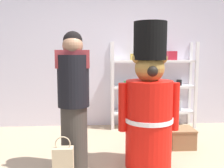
# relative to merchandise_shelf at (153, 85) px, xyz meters

# --- Properties ---
(back_wall) EXTENTS (6.40, 0.12, 2.60)m
(back_wall) POSITION_rel_merchandise_shelf_xyz_m (-0.73, 0.22, 0.52)
(back_wall) COLOR silver
(back_wall) RESTS_ON ground_plane
(merchandise_shelf) EXTENTS (1.54, 0.35, 1.55)m
(merchandise_shelf) POSITION_rel_merchandise_shelf_xyz_m (0.00, 0.00, 0.00)
(merchandise_shelf) COLOR white
(merchandise_shelf) RESTS_ON ground_plane
(teddy_bear_guard) EXTENTS (0.73, 0.57, 1.71)m
(teddy_bear_guard) POSITION_rel_merchandise_shelf_xyz_m (-0.43, -1.63, -0.05)
(teddy_bear_guard) COLOR red
(teddy_bear_guard) RESTS_ON ground_plane
(person_shopper) EXTENTS (0.37, 0.36, 1.60)m
(person_shopper) POSITION_rel_merchandise_shelf_xyz_m (-1.30, -1.67, 0.05)
(person_shopper) COLOR #38332D
(person_shopper) RESTS_ON ground_plane
(shopping_bag) EXTENTS (0.21, 0.12, 0.50)m
(shopping_bag) POSITION_rel_merchandise_shelf_xyz_m (-1.39, -1.99, -0.58)
(shopping_bag) COLOR #C1AD89
(shopping_bag) RESTS_ON ground_plane
(display_crate) EXTENTS (0.36, 0.35, 0.28)m
(display_crate) POSITION_rel_merchandise_shelf_xyz_m (0.18, -1.05, -0.64)
(display_crate) COLOR olive
(display_crate) RESTS_ON ground_plane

